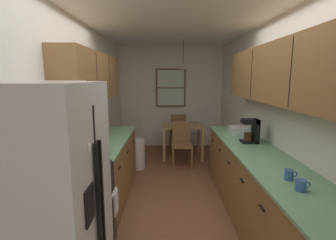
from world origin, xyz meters
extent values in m
plane|color=brown|center=(0.00, 1.00, 0.00)|extent=(12.00, 12.00, 0.00)
cube|color=white|center=(-1.35, 1.00, 1.27)|extent=(0.10, 9.00, 2.55)
cube|color=white|center=(1.35, 1.00, 1.27)|extent=(0.10, 9.00, 2.55)
cube|color=white|center=(0.00, 3.65, 1.27)|extent=(4.40, 0.10, 2.55)
cube|color=white|center=(0.00, 1.00, 2.59)|extent=(4.40, 9.00, 0.08)
cube|color=silver|center=(-0.93, -1.21, 0.88)|extent=(0.73, 0.78, 1.76)
cube|color=black|center=(-0.56, -1.21, 0.83)|extent=(0.01, 0.01, 1.58)
cube|color=black|center=(-0.55, -1.25, 0.83)|extent=(0.02, 0.02, 1.12)
cube|color=black|center=(-0.55, -1.17, 0.83)|extent=(0.02, 0.02, 1.12)
cube|color=black|center=(-0.56, -1.38, 1.05)|extent=(0.01, 0.15, 0.22)
cube|color=beige|center=(-0.56, -1.15, 1.30)|extent=(0.01, 0.05, 0.07)
cube|color=white|center=(-0.56, -1.33, 1.38)|extent=(0.01, 0.04, 0.05)
cube|color=black|center=(-0.99, -0.49, 0.45)|extent=(0.62, 0.61, 0.90)
cube|color=black|center=(-0.67, -0.49, 0.42)|extent=(0.01, 0.43, 0.30)
cube|color=silver|center=(-0.65, -0.49, 0.63)|extent=(0.02, 0.49, 0.02)
cube|color=black|center=(-0.99, -0.49, 0.91)|extent=(0.59, 0.58, 0.02)
cube|color=black|center=(-1.27, -0.49, 1.00)|extent=(0.06, 0.61, 0.20)
cylinder|color=#2D2D2D|center=(-1.13, -0.63, 0.93)|extent=(0.15, 0.15, 0.01)
cylinder|color=#2D2D2D|center=(-1.13, -0.36, 0.93)|extent=(0.15, 0.15, 0.01)
cylinder|color=#2D2D2D|center=(-0.85, -0.63, 0.93)|extent=(0.15, 0.15, 0.01)
cylinder|color=#2D2D2D|center=(-0.85, -0.36, 0.93)|extent=(0.15, 0.15, 0.01)
cube|color=silver|center=(-1.11, -0.49, 1.61)|extent=(0.38, 0.59, 0.30)
cube|color=black|center=(-0.92, -0.55, 1.61)|extent=(0.01, 0.35, 0.19)
cube|color=#2D2D33|center=(-0.92, -0.30, 1.61)|extent=(0.01, 0.12, 0.19)
cube|color=brown|center=(-1.00, 0.78, 0.43)|extent=(0.60, 1.91, 0.87)
cube|color=#6B9E70|center=(-1.00, 0.78, 0.89)|extent=(0.63, 1.93, 0.03)
cube|color=black|center=(-0.69, 0.14, 0.70)|extent=(0.02, 0.10, 0.01)
cube|color=black|center=(-0.69, 0.78, 0.70)|extent=(0.02, 0.10, 0.01)
cube|color=black|center=(-0.69, 1.42, 0.70)|extent=(0.02, 0.10, 0.01)
cube|color=brown|center=(-1.14, 0.73, 1.79)|extent=(0.32, 2.01, 0.64)
cube|color=#2D2319|center=(-0.98, 0.40, 1.79)|extent=(0.01, 0.01, 0.59)
cube|color=#2D2319|center=(-0.98, 1.06, 1.79)|extent=(0.01, 0.01, 0.59)
cube|color=brown|center=(1.00, 0.04, 0.43)|extent=(0.60, 3.36, 0.87)
cube|color=#6B9E70|center=(1.00, 0.04, 0.89)|extent=(0.63, 3.38, 0.03)
cube|color=black|center=(0.69, -0.80, 0.70)|extent=(0.02, 0.10, 0.01)
cube|color=black|center=(0.69, -0.24, 0.70)|extent=(0.02, 0.10, 0.01)
cube|color=black|center=(0.69, 0.32, 0.70)|extent=(0.02, 0.10, 0.01)
cube|color=black|center=(0.69, 0.88, 0.70)|extent=(0.02, 0.10, 0.01)
cube|color=black|center=(0.69, 1.44, 0.70)|extent=(0.02, 0.10, 0.01)
cube|color=brown|center=(1.14, -0.01, 1.83)|extent=(0.32, 3.06, 0.66)
cube|color=#2D2319|center=(0.98, -0.52, 1.83)|extent=(0.01, 0.01, 0.61)
cube|color=#2D2319|center=(0.98, 0.49, 1.83)|extent=(0.01, 0.01, 0.61)
cube|color=#A87F51|center=(0.24, 2.65, 0.73)|extent=(0.88, 0.71, 0.03)
cube|color=#A87F51|center=(-0.17, 2.33, 0.36)|extent=(0.06, 0.06, 0.72)
cube|color=#A87F51|center=(0.65, 2.33, 0.36)|extent=(0.06, 0.06, 0.72)
cube|color=#A87F51|center=(-0.17, 2.98, 0.36)|extent=(0.06, 0.06, 0.72)
cube|color=#A87F51|center=(0.65, 2.98, 0.36)|extent=(0.06, 0.06, 0.72)
cube|color=brown|center=(0.19, 2.02, 0.45)|extent=(0.41, 0.41, 0.04)
cube|color=brown|center=(0.19, 2.20, 0.68)|extent=(0.37, 0.04, 0.45)
cylinder|color=brown|center=(0.38, 1.84, 0.22)|extent=(0.04, 0.04, 0.43)
cylinder|color=brown|center=(0.01, 1.83, 0.22)|extent=(0.04, 0.04, 0.43)
cylinder|color=brown|center=(0.37, 2.20, 0.22)|extent=(0.04, 0.04, 0.43)
cylinder|color=brown|center=(0.01, 2.20, 0.22)|extent=(0.04, 0.04, 0.43)
cube|color=brown|center=(0.17, 3.29, 0.45)|extent=(0.42, 0.42, 0.04)
cube|color=brown|center=(0.17, 3.11, 0.68)|extent=(0.37, 0.05, 0.45)
cylinder|color=brown|center=(-0.02, 3.46, 0.22)|extent=(0.04, 0.04, 0.43)
cylinder|color=brown|center=(0.34, 3.48, 0.22)|extent=(0.04, 0.04, 0.43)
cylinder|color=brown|center=(-0.01, 3.10, 0.22)|extent=(0.04, 0.04, 0.43)
cylinder|color=brown|center=(0.36, 3.12, 0.22)|extent=(0.04, 0.04, 0.43)
cylinder|color=black|center=(0.24, 2.65, 2.31)|extent=(0.01, 0.01, 0.49)
cone|color=beige|center=(0.24, 2.65, 2.01)|extent=(0.24, 0.24, 0.10)
sphere|color=white|center=(0.24, 2.65, 2.03)|extent=(0.06, 0.06, 0.06)
cube|color=brown|center=(-0.01, 3.58, 1.53)|extent=(0.76, 0.04, 0.96)
cube|color=#B2D1B7|center=(-0.01, 3.56, 1.53)|extent=(0.68, 0.01, 0.88)
cube|color=brown|center=(-0.01, 3.56, 1.53)|extent=(0.68, 0.02, 0.03)
cylinder|color=silver|center=(-0.70, 1.97, 0.29)|extent=(0.32, 0.32, 0.58)
cylinder|color=red|center=(-1.00, 0.07, 0.98)|extent=(0.12, 0.12, 0.15)
cylinder|color=white|center=(-1.00, 0.07, 1.06)|extent=(0.12, 0.12, 0.02)
cube|color=white|center=(-0.64, -0.34, 0.50)|extent=(0.02, 0.16, 0.24)
cube|color=black|center=(1.03, 0.57, 0.91)|extent=(0.22, 0.18, 0.02)
cube|color=black|center=(1.11, 0.57, 1.06)|extent=(0.06, 0.18, 0.32)
cube|color=black|center=(1.03, 0.57, 1.19)|extent=(0.22, 0.18, 0.06)
cylinder|color=#331E14|center=(1.01, 0.57, 0.98)|extent=(0.11, 0.11, 0.11)
cylinder|color=#335999|center=(0.94, -0.89, 0.94)|extent=(0.08, 0.08, 0.09)
torus|color=#335999|center=(1.00, -0.89, 0.95)|extent=(0.05, 0.01, 0.05)
cylinder|color=#335999|center=(0.95, -0.68, 0.95)|extent=(0.08, 0.08, 0.09)
torus|color=#335999|center=(1.00, -0.68, 0.95)|extent=(0.05, 0.01, 0.05)
cube|color=silver|center=(1.05, 1.14, 0.95)|extent=(0.28, 0.34, 0.10)
cylinder|color=silver|center=(0.14, 2.59, 0.78)|extent=(0.16, 0.16, 0.06)
camera|label=1|loc=(-0.11, -2.70, 1.78)|focal=26.17mm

